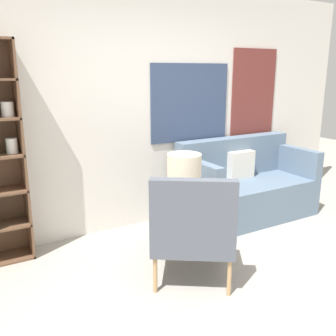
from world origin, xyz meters
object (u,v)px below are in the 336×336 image
at_px(armchair, 193,227).
at_px(couch, 245,187).
at_px(side_table, 186,205).
at_px(table_lamp, 184,173).

relative_size(armchair, couch, 0.59).
bearing_deg(side_table, couch, 21.84).
distance_m(armchair, side_table, 0.61).
distance_m(couch, side_table, 1.28).
xyz_separation_m(couch, table_lamp, (-1.21, -0.49, 0.47)).
relative_size(side_table, table_lamp, 1.21).
xyz_separation_m(side_table, table_lamp, (-0.03, -0.01, 0.33)).
height_order(armchair, table_lamp, table_lamp).
bearing_deg(armchair, couch, 34.89).
bearing_deg(side_table, armchair, -117.05).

